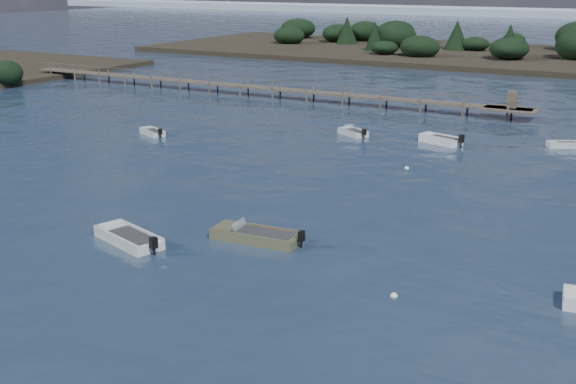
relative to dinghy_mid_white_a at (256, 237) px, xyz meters
The scene contains 12 objects.
ground 51.46m from the dinghy_mid_white_a, 90.10° to the left, with size 400.00×400.00×0.00m, color #162335.
dinghy_mid_white_a is the anchor object (origin of this frame).
tender_far_grey_b 31.56m from the dinghy_mid_white_a, 70.98° to the left, with size 2.83×2.11×0.98m.
tender_far_grey 27.58m from the dinghy_mid_white_a, 140.69° to the left, with size 3.13×2.23×1.01m.
tender_far_white 26.42m from the dinghy_mid_white_a, 87.16° to the left, with size 3.93×2.36×1.32m.
dinghy_mid_grey 6.54m from the dinghy_mid_white_a, 147.64° to the right, with size 4.69×2.82×1.17m.
dinghy_extra_a 26.52m from the dinghy_mid_white_a, 103.61° to the left, with size 3.08×2.48×1.10m.
buoy_b 9.19m from the dinghy_mid_white_a, 18.32° to the right, with size 0.32×0.32×0.32m, color white.
buoy_c 8.71m from the dinghy_mid_white_a, 161.63° to the right, with size 0.32×0.32×0.32m, color white.
buoy_e 17.60m from the dinghy_mid_white_a, 84.43° to the left, with size 0.32×0.32×0.32m, color white.
jetty 45.09m from the dinghy_mid_white_a, 118.96° to the left, with size 64.50×3.20×3.40m.
distant_haze 239.08m from the dinghy_mid_white_a, 112.14° to the left, with size 280.00×20.00×2.40m, color #97A9BB.
Camera 1 is at (18.71, -21.16, 13.17)m, focal length 45.00 mm.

